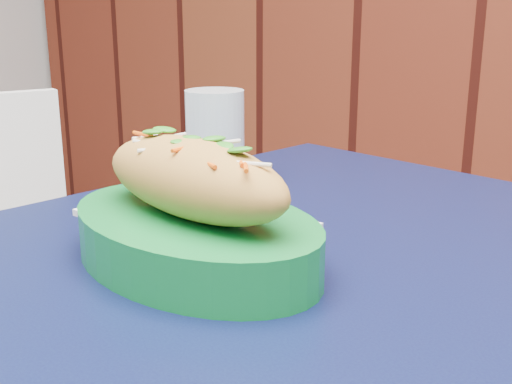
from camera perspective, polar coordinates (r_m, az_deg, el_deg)
The scene contains 3 objects.
cafe_table at distance 0.59m, azimuth 8.68°, elevation -15.72°, with size 0.90×0.90×0.75m.
banh_mi_basket at distance 0.56m, azimuth -5.56°, elevation -1.93°, with size 0.28×0.20×0.12m.
water_glass at distance 0.82m, azimuth -3.65°, elevation 4.84°, with size 0.07×0.07×0.12m, color silver.
Camera 1 is at (0.25, 1.09, 0.97)m, focal length 45.00 mm.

